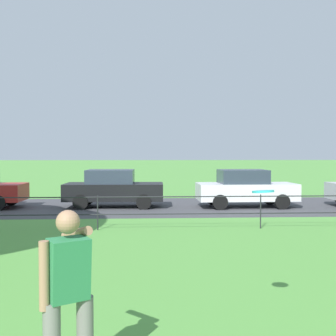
{
  "coord_description": "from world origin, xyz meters",
  "views": [
    {
      "loc": [
        1.34,
        2.4,
        2.2
      ],
      "look_at": [
        1.79,
        10.48,
        1.92
      ],
      "focal_mm": 45.52,
      "sensor_mm": 36.0,
      "label": 1
    }
  ],
  "objects_px": {
    "car_black_right": "(113,188)",
    "car_white_center": "(245,188)",
    "person_thrower": "(68,294)",
    "frisbee": "(263,191)"
  },
  "relations": [
    {
      "from": "frisbee",
      "to": "person_thrower",
      "type": "bearing_deg",
      "value": -149.81
    },
    {
      "from": "person_thrower",
      "to": "car_black_right",
      "type": "relative_size",
      "value": 0.42
    },
    {
      "from": "person_thrower",
      "to": "car_white_center",
      "type": "height_order",
      "value": "person_thrower"
    },
    {
      "from": "person_thrower",
      "to": "frisbee",
      "type": "bearing_deg",
      "value": 30.19
    },
    {
      "from": "frisbee",
      "to": "car_black_right",
      "type": "height_order",
      "value": "frisbee"
    },
    {
      "from": "frisbee",
      "to": "car_black_right",
      "type": "distance_m",
      "value": 12.7
    },
    {
      "from": "person_thrower",
      "to": "car_black_right",
      "type": "xyz_separation_m",
      "value": [
        -0.56,
        13.63,
        -0.13
      ]
    },
    {
      "from": "person_thrower",
      "to": "car_black_right",
      "type": "height_order",
      "value": "person_thrower"
    },
    {
      "from": "car_black_right",
      "to": "car_white_center",
      "type": "distance_m",
      "value": 5.43
    },
    {
      "from": "person_thrower",
      "to": "car_black_right",
      "type": "bearing_deg",
      "value": 92.37
    }
  ]
}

